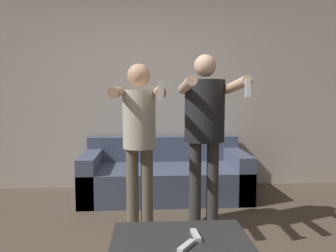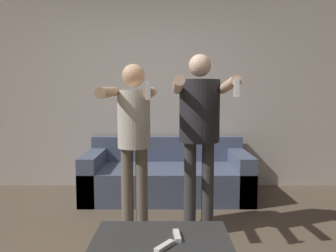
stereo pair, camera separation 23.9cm
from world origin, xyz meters
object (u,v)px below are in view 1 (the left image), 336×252
Objects in this scene: couch at (165,177)px; coffee_table at (180,244)px; remote_near at (186,246)px; person_standing_right at (205,121)px; person_standing_left at (139,130)px; remote_far at (196,235)px.

couch reaches higher than coffee_table.
couch is at bearing 89.82° from remote_near.
person_standing_right is 1.97× the size of coffee_table.
person_standing_left reaches higher than couch.
couch is 14.19× the size of remote_near.
person_standing_left reaches higher than remote_near.
remote_far is (0.07, -2.15, 0.18)m from couch.
couch reaches higher than remote_near.
person_standing_right reaches higher than coffee_table.
person_standing_left is at bearing 104.39° from remote_near.
person_standing_left is at bearing -179.01° from person_standing_right.
coffee_table is 0.17m from remote_near.
remote_near is at bearing -90.18° from couch.
remote_far is at bearing 62.05° from remote_near.
couch reaches higher than remote_far.
couch is 2.13m from coffee_table.
couch is 1.24× the size of person_standing_right.
person_standing_right is 1.31m from remote_near.
person_standing_right reaches higher than person_standing_left.
couch is 13.24× the size of remote_far.
couch is at bearing 91.77° from remote_far.
remote_near is at bearing -104.99° from person_standing_right.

